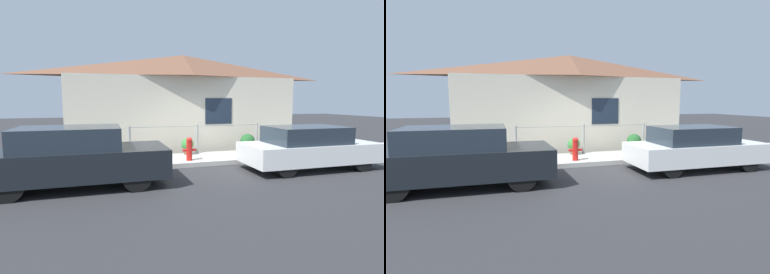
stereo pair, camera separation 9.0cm
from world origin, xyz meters
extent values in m
plane|color=#2D2D30|center=(0.00, 0.00, 0.00)|extent=(60.00, 60.00, 0.00)
cube|color=#B2AFA8|center=(0.00, 0.86, 0.07)|extent=(24.00, 1.73, 0.14)
cube|color=beige|center=(0.00, 2.39, 1.48)|extent=(9.02, 0.12, 2.96)
cube|color=#1E2838|center=(1.13, 2.32, 1.63)|extent=(1.10, 0.04, 1.00)
pyramid|color=brown|center=(0.00, 3.43, 3.41)|extent=(9.42, 2.20, 0.91)
cylinder|color=#999993|center=(-2.40, 1.58, 0.66)|extent=(0.10, 0.10, 1.05)
cylinder|color=#999993|center=(0.00, 1.58, 0.66)|extent=(0.10, 0.10, 1.05)
cylinder|color=#999993|center=(2.40, 1.58, 0.66)|extent=(0.10, 0.10, 1.05)
cylinder|color=#999993|center=(0.00, 1.58, 1.14)|extent=(4.80, 0.03, 0.03)
cube|color=black|center=(-3.85, -1.20, 0.59)|extent=(4.18, 1.76, 0.67)
cube|color=#232D38|center=(-4.02, -1.20, 1.18)|extent=(2.30, 1.54, 0.51)
cylinder|color=black|center=(-2.55, -0.47, 0.34)|extent=(0.67, 0.20, 0.67)
cylinder|color=black|center=(-2.56, -1.96, 0.34)|extent=(0.67, 0.20, 0.67)
cylinder|color=black|center=(-5.14, -0.45, 0.34)|extent=(0.67, 0.20, 0.67)
cylinder|color=black|center=(-5.15, -1.94, 0.34)|extent=(0.67, 0.20, 0.67)
cube|color=white|center=(2.63, -1.20, 0.51)|extent=(4.06, 1.67, 0.56)
cube|color=#232D38|center=(2.47, -1.20, 1.03)|extent=(2.23, 1.46, 0.49)
cylinder|color=black|center=(3.89, -0.52, 0.31)|extent=(0.61, 0.20, 0.61)
cylinder|color=black|center=(3.88, -1.91, 0.31)|extent=(0.61, 0.20, 0.61)
cylinder|color=black|center=(1.38, -0.50, 0.31)|extent=(0.61, 0.20, 0.61)
cylinder|color=black|center=(1.37, -1.89, 0.31)|extent=(0.61, 0.20, 0.61)
cylinder|color=red|center=(-0.64, 0.39, 0.44)|extent=(0.18, 0.18, 0.61)
sphere|color=red|center=(-0.64, 0.39, 0.79)|extent=(0.19, 0.19, 0.19)
cylinder|color=red|center=(-0.77, 0.39, 0.48)|extent=(0.17, 0.08, 0.08)
cylinder|color=red|center=(-0.51, 0.39, 0.48)|extent=(0.17, 0.08, 0.08)
cylinder|color=brown|center=(-0.40, 1.44, 0.24)|extent=(0.24, 0.24, 0.20)
sphere|color=#387F38|center=(-0.40, 1.44, 0.50)|extent=(0.44, 0.44, 0.44)
cylinder|color=slate|center=(-3.12, 1.17, 0.23)|extent=(0.25, 0.25, 0.18)
sphere|color=#2D6B2D|center=(-3.12, 1.17, 0.45)|extent=(0.36, 0.36, 0.36)
cylinder|color=#9E5638|center=(1.93, 1.40, 0.23)|extent=(0.20, 0.20, 0.18)
sphere|color=#235B28|center=(1.93, 1.40, 0.53)|extent=(0.54, 0.54, 0.54)
camera|label=1|loc=(-3.30, -8.60, 2.04)|focal=28.00mm
camera|label=2|loc=(-3.21, -8.63, 2.04)|focal=28.00mm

